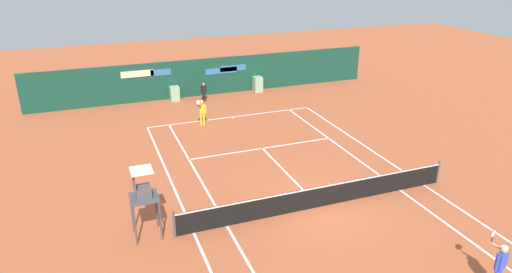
% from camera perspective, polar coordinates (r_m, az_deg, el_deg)
% --- Properties ---
extents(ground_plane, '(80.00, 80.00, 0.01)m').
position_cam_1_polar(ground_plane, '(19.66, 7.12, -7.88)').
color(ground_plane, '#B25633').
extents(tennis_net, '(12.10, 0.10, 1.07)m').
position_cam_1_polar(tennis_net, '(18.98, 8.00, -7.35)').
color(tennis_net, '#4C4C51').
rests_on(tennis_net, ground_plane).
extents(sponsor_back_wall, '(25.00, 1.02, 2.65)m').
position_cam_1_polar(sponsor_back_wall, '(33.49, -5.83, 7.37)').
color(sponsor_back_wall, '#144233').
rests_on(sponsor_back_wall, ground_plane).
extents(umpire_chair, '(1.00, 1.00, 2.71)m').
position_cam_1_polar(umpire_chair, '(16.90, -13.88, -6.99)').
color(umpire_chair, '#47474C').
rests_on(umpire_chair, ground_plane).
extents(player_on_baseline, '(0.71, 0.64, 1.77)m').
position_cam_1_polar(player_on_baseline, '(27.52, -6.76, 3.24)').
color(player_on_baseline, yellow).
rests_on(player_on_baseline, ground_plane).
extents(player_near_side, '(0.52, 0.73, 1.80)m').
position_cam_1_polar(player_near_side, '(16.30, 28.17, -13.74)').
color(player_near_side, blue).
rests_on(player_near_side, ground_plane).
extents(ball_kid_centre_post, '(0.44, 0.19, 1.33)m').
position_cam_1_polar(ball_kid_centre_post, '(32.02, -6.54, 5.68)').
color(ball_kid_centre_post, black).
rests_on(ball_kid_centre_post, ground_plane).
extents(tennis_ball_mid_court, '(0.07, 0.07, 0.07)m').
position_cam_1_polar(tennis_ball_mid_court, '(20.97, 9.13, -5.87)').
color(tennis_ball_mid_court, '#CCE033').
rests_on(tennis_ball_mid_court, ground_plane).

